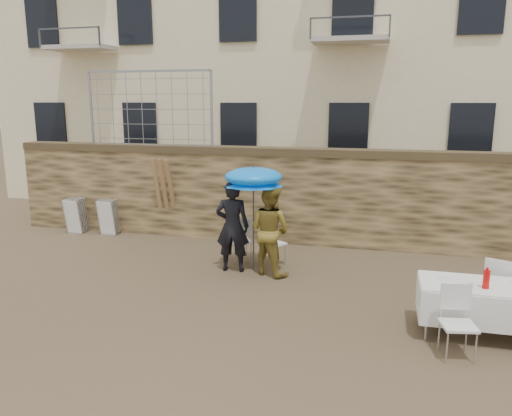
% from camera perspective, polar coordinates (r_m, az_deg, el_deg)
% --- Properties ---
extents(ground, '(80.00, 80.00, 0.00)m').
position_cam_1_polar(ground, '(7.62, -7.23, -13.64)').
color(ground, brown).
rests_on(ground, ground).
extents(stone_wall, '(13.00, 0.50, 2.20)m').
position_cam_1_polar(stone_wall, '(11.86, 1.48, 1.45)').
color(stone_wall, brown).
rests_on(stone_wall, ground).
extents(chain_link_fence, '(3.20, 0.06, 1.80)m').
position_cam_1_polar(chain_link_fence, '(12.66, -12.08, 10.98)').
color(chain_link_fence, gray).
rests_on(chain_link_fence, stone_wall).
extents(man_suit, '(0.70, 0.51, 1.80)m').
position_cam_1_polar(man_suit, '(9.75, -2.71, -2.11)').
color(man_suit, black).
rests_on(man_suit, ground).
extents(woman_dress, '(1.05, 0.96, 1.75)m').
position_cam_1_polar(woman_dress, '(9.57, 1.59, -2.54)').
color(woman_dress, '#B59737').
rests_on(woman_dress, ground).
extents(umbrella, '(1.16, 1.16, 1.93)m').
position_cam_1_polar(umbrella, '(9.56, -0.29, 3.21)').
color(umbrella, '#3F3F44').
rests_on(umbrella, ground).
extents(couple_chair_left, '(0.66, 0.66, 0.96)m').
position_cam_1_polar(couple_chair_left, '(10.37, -1.80, -3.64)').
color(couple_chair_left, white).
rests_on(couple_chair_left, ground).
extents(couple_chair_right, '(0.66, 0.66, 0.96)m').
position_cam_1_polar(couple_chair_right, '(10.21, 1.99, -3.91)').
color(couple_chair_right, white).
rests_on(couple_chair_right, ground).
extents(banquet_table, '(2.10, 0.85, 0.78)m').
position_cam_1_polar(banquet_table, '(7.83, 25.97, -8.30)').
color(banquet_table, white).
rests_on(banquet_table, ground).
extents(soda_bottle, '(0.09, 0.09, 0.26)m').
position_cam_1_polar(soda_bottle, '(7.60, 24.83, -7.42)').
color(soda_bottle, red).
rests_on(soda_bottle, banquet_table).
extents(table_chair_front_left, '(0.56, 0.56, 0.96)m').
position_cam_1_polar(table_chair_front_left, '(7.13, 22.14, -12.13)').
color(table_chair_front_left, white).
rests_on(table_chair_front_left, ground).
extents(table_chair_back, '(0.64, 0.64, 0.96)m').
position_cam_1_polar(table_chair_back, '(8.69, 26.09, -8.09)').
color(table_chair_back, white).
rests_on(table_chair_back, ground).
extents(chair_stack_left, '(0.46, 0.47, 0.92)m').
position_cam_1_polar(chair_stack_left, '(13.58, -19.51, -0.64)').
color(chair_stack_left, white).
rests_on(chair_stack_left, ground).
extents(chair_stack_right, '(0.46, 0.40, 0.92)m').
position_cam_1_polar(chair_stack_right, '(13.11, -16.24, -0.86)').
color(chair_stack_right, white).
rests_on(chair_stack_right, ground).
extents(wood_planks, '(0.70, 0.20, 2.00)m').
position_cam_1_polar(wood_planks, '(12.33, -9.79, 1.21)').
color(wood_planks, '#A37749').
rests_on(wood_planks, ground).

